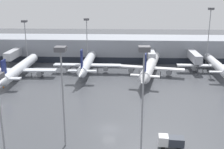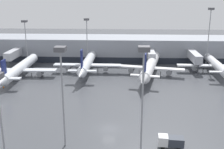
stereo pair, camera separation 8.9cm
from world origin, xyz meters
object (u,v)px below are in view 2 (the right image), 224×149
at_px(parked_jet_5, 20,68).
at_px(service_truck_1, 171,141).
at_px(parked_jet_4, 150,66).
at_px(parked_jet_0, 87,63).
at_px(apron_light_mast_6, 87,28).
at_px(apron_light_mast_0, 25,30).
at_px(apron_light_mast_2, 210,22).
at_px(apron_light_mast_3, 61,69).
at_px(traffic_cone_0, 4,87).
at_px(parked_jet_1, 216,64).
at_px(apron_light_mast_1, 143,71).

relative_size(parked_jet_5, service_truck_1, 8.13).
relative_size(parked_jet_4, parked_jet_5, 1.05).
height_order(parked_jet_0, apron_light_mast_6, apron_light_mast_6).
distance_m(parked_jet_0, apron_light_mast_6, 14.72).
bearing_deg(apron_light_mast_0, parked_jet_0, -20.81).
relative_size(parked_jet_0, apron_light_mast_2, 1.55).
bearing_deg(parked_jet_0, parked_jet_5, 104.71).
bearing_deg(parked_jet_0, apron_light_mast_3, -176.70).
height_order(apron_light_mast_0, apron_light_mast_3, apron_light_mast_3).
bearing_deg(service_truck_1, apron_light_mast_2, -106.29).
relative_size(parked_jet_0, service_truck_1, 7.33).
bearing_deg(apron_light_mast_3, parked_jet_4, 67.53).
xyz_separation_m(parked_jet_5, apron_light_mast_6, (19.92, 15.51, 11.17)).
xyz_separation_m(traffic_cone_0, apron_light_mast_3, (24.37, -30.62, 13.87)).
xyz_separation_m(parked_jet_1, parked_jet_5, (-64.68, -7.58, -0.22)).
distance_m(parked_jet_0, apron_light_mast_2, 45.75).
xyz_separation_m(service_truck_1, apron_light_mast_2, (21.63, 57.78, 15.01)).
bearing_deg(apron_light_mast_2, parked_jet_1, -83.53).
xyz_separation_m(traffic_cone_0, apron_light_mast_2, (64.67, 26.94, 16.14)).
xyz_separation_m(parked_jet_0, traffic_cone_0, (-22.10, -16.59, -2.97)).
xyz_separation_m(parked_jet_4, apron_light_mast_2, (21.47, 12.07, 13.36)).
height_order(apron_light_mast_2, apron_light_mast_6, apron_light_mast_2).
height_order(parked_jet_4, traffic_cone_0, parked_jet_4).
bearing_deg(parked_jet_1, parked_jet_5, 98.31).
bearing_deg(apron_light_mast_0, apron_light_mast_2, 1.19).
distance_m(parked_jet_1, apron_light_mast_1, 59.41).
relative_size(parked_jet_1, apron_light_mast_2, 1.52).
distance_m(parked_jet_1, apron_light_mast_6, 46.76).
xyz_separation_m(parked_jet_4, parked_jet_5, (-42.29, -3.63, -0.40)).
bearing_deg(parked_jet_1, parked_jet_4, 101.63).
height_order(apron_light_mast_1, apron_light_mast_6, apron_light_mast_1).
relative_size(parked_jet_1, apron_light_mast_0, 1.93).
distance_m(parked_jet_1, apron_light_mast_2, 15.81).
bearing_deg(apron_light_mast_0, apron_light_mast_1, -55.85).
bearing_deg(apron_light_mast_1, apron_light_mast_3, 172.57).
xyz_separation_m(apron_light_mast_2, apron_light_mast_3, (-40.29, -57.56, -2.27)).
bearing_deg(parked_jet_5, parked_jet_1, -84.53).
bearing_deg(parked_jet_0, service_truck_1, -155.64).
relative_size(service_truck_1, apron_light_mast_2, 0.21).
distance_m(parked_jet_5, apron_light_mast_3, 49.34).
bearing_deg(apron_light_mast_2, service_truck_1, -110.53).
distance_m(apron_light_mast_1, apron_light_mast_2, 65.15).
height_order(parked_jet_0, parked_jet_1, parked_jet_0).
bearing_deg(traffic_cone_0, apron_light_mast_2, 22.62).
distance_m(service_truck_1, apron_light_mast_6, 62.96).
xyz_separation_m(parked_jet_0, parked_jet_1, (43.49, 2.23, -0.37)).
height_order(apron_light_mast_0, apron_light_mast_6, apron_light_mast_6).
distance_m(parked_jet_0, parked_jet_1, 43.55).
xyz_separation_m(parked_jet_1, traffic_cone_0, (-65.59, -18.82, -2.61)).
bearing_deg(parked_jet_5, apron_light_mast_2, -77.38).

